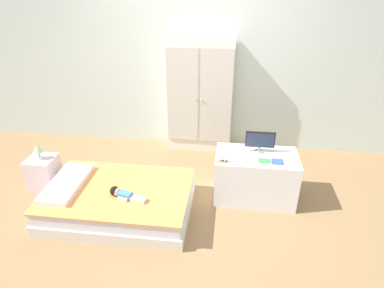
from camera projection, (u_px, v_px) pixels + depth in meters
ground_plane at (176, 210)px, 3.53m from camera, size 10.00×10.00×0.02m
back_wall at (194, 50)px, 4.27m from camera, size 6.40×0.05×2.70m
bed at (119, 200)px, 3.44m from camera, size 1.49×1.00×0.29m
pillow at (67, 183)px, 3.42m from camera, size 0.32×0.72×0.05m
doll at (121, 193)px, 3.24m from camera, size 0.39×0.16×0.10m
nightstand at (44, 173)px, 3.79m from camera, size 0.30×0.30×0.40m
table_lamp at (38, 149)px, 3.64m from camera, size 0.11×0.11×0.18m
wardrobe at (200, 97)px, 4.39m from camera, size 0.88×0.26×1.54m
tv_stand at (255, 177)px, 3.60m from camera, size 0.87×0.50×0.54m
tv_monitor at (260, 140)px, 3.48m from camera, size 0.31×0.10×0.24m
rocking_horse_toy at (224, 157)px, 3.33m from camera, size 0.10×0.04×0.12m
book_green at (264, 161)px, 3.36m from camera, size 0.12×0.08×0.01m
book_blue at (277, 162)px, 3.35m from camera, size 0.12×0.11×0.01m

